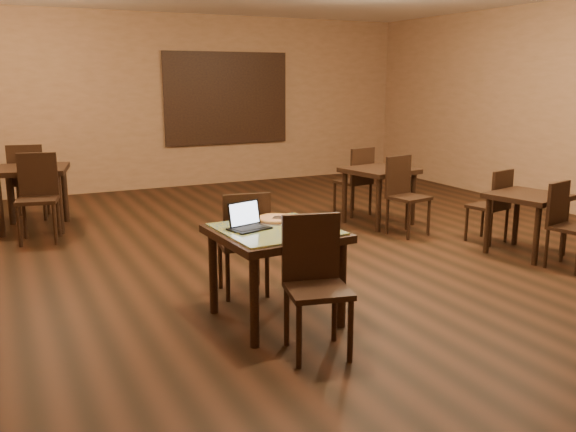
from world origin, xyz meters
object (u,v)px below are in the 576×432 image
other_table_b_chair_far (28,177)px  tiled_table (275,241)px  other_table_a (379,178)px  other_table_c (528,204)px  laptop (247,222)px  pizza_pan (276,220)px  other_table_a_chair_near (404,191)px  other_table_b_chair_near (38,192)px  other_table_b (32,178)px  chair_main_far (245,238)px  other_table_c_chair_far (494,202)px  chair_main_near (315,276)px  other_table_a_chair_far (357,177)px  other_table_c_chair_near (565,220)px

other_table_b_chair_far → tiled_table: bearing=119.7°
other_table_a → other_table_c: other_table_a is taller
laptop → pizza_pan: laptop is taller
other_table_a → other_table_a_chair_near: bearing=-102.2°
other_table_a_chair_near → other_table_b_chair_near: (-4.11, 1.67, 0.04)m
other_table_a_chair_near → other_table_b: (-4.13, 2.28, 0.12)m
chair_main_far → laptop: 0.62m
laptop → other_table_b_chair_near: other_table_b_chair_near is taller
tiled_table → other_table_c_chair_far: 3.45m
tiled_table → other_table_a_chair_near: 3.20m
other_table_a → other_table_b: 4.49m
pizza_pan → other_table_c: 3.17m
chair_main_near → other_table_a_chair_near: 3.58m
other_table_b_chair_near → other_table_c: size_ratio=1.20×
other_table_c_chair_far → chair_main_near: bearing=13.6°
other_table_a_chair_near → other_table_c: (0.66, -1.35, 0.02)m
pizza_pan → other_table_b: bearing=112.9°
other_table_a_chair_far → other_table_c: other_table_a_chair_far is taller
laptop → other_table_b: (-1.32, 4.02, -0.15)m
pizza_pan → other_table_c: size_ratio=0.46×
chair_main_far → other_table_c_chair_far: bearing=-163.9°
chair_main_near → other_table_c_chair_near: bearing=23.2°
laptop → other_table_a_chair_far: same height
other_table_a_chair_near → other_table_a_chair_far: same height
tiled_table → other_table_a_chair_far: 3.99m
chair_main_far → pizza_pan: size_ratio=2.39×
chair_main_near → other_table_c: chair_main_near is taller
chair_main_far → other_table_c_chair_near: (3.27, -0.64, -0.04)m
chair_main_near → other_table_b: chair_main_near is taller
chair_main_far → other_table_b_chair_far: size_ratio=0.92×
chair_main_near → other_table_a: size_ratio=1.05×
other_table_b → other_table_a: bearing=-10.6°
chair_main_far → other_table_c: size_ratio=1.10×
chair_main_near → other_table_b_chair_near: size_ratio=0.94×
other_table_b → other_table_b_chair_near: 0.62m
chair_main_near → other_table_a_chair_near: (2.60, 2.46, -0.01)m
other_table_b → other_table_c_chair_far: other_table_c_chair_far is taller
pizza_pan → other_table_c: bearing=4.6°
other_table_b_chair_near → other_table_c_chair_near: 5.93m
other_table_a_chair_far → chair_main_near: bearing=43.2°
other_table_b_chair_far → other_table_a_chair_near: bearing=156.9°
laptop → tiled_table: bearing=-42.1°
chair_main_near → laptop: bearing=119.8°
other_table_a_chair_near → other_table_b_chair_far: other_table_b_chair_far is taller
tiled_table → other_table_b_chair_far: size_ratio=0.93×
other_table_c → laptop: bearing=173.7°
laptop → other_table_b_chair_near: 3.66m
chair_main_near → other_table_a_chair_near: bearing=56.2°
other_table_a_chair_far → other_table_c: bearing=93.6°
other_table_b → other_table_c_chair_far: 5.73m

